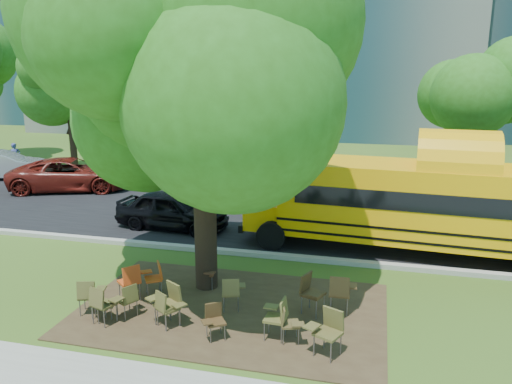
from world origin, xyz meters
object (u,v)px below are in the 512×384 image
(chair_5, at_px, (214,318))
(chair_15, at_px, (103,302))
(main_tree, at_px, (202,84))
(chair_11, at_px, (232,290))
(chair_9, at_px, (155,275))
(black_car, at_px, (172,210))
(bg_car_red, at_px, (71,174))
(chair_4, at_px, (166,306))
(chair_10, at_px, (206,270))
(chair_2, at_px, (129,297))
(chair_14, at_px, (328,328))
(school_bus, at_px, (448,205))
(chair_1, at_px, (99,302))
(bg_car_silver, at_px, (3,165))
(chair_13, at_px, (341,290))
(chair_6, at_px, (278,314))
(chair_12, at_px, (310,290))
(chair_3, at_px, (168,300))
(chair_0, at_px, (89,293))
(chair_7, at_px, (288,321))
(pedestrian_a, at_px, (16,157))
(chair_8, at_px, (131,278))

(chair_5, xyz_separation_m, chair_15, (-2.51, -0.04, 0.08))
(main_tree, height_order, chair_11, main_tree)
(chair_9, bearing_deg, chair_5, -161.25)
(black_car, xyz_separation_m, bg_car_red, (-6.85, 4.27, 0.08))
(main_tree, distance_m, chair_15, 5.37)
(chair_5, bearing_deg, bg_car_red, -80.23)
(chair_4, bearing_deg, chair_10, 120.23)
(chair_2, bearing_deg, chair_14, -66.24)
(school_bus, distance_m, chair_1, 10.00)
(bg_car_silver, bearing_deg, chair_13, -145.09)
(chair_6, relative_size, chair_12, 0.95)
(school_bus, xyz_separation_m, chair_12, (-3.39, -4.63, -0.99))
(chair_9, relative_size, chair_13, 0.88)
(chair_2, relative_size, chair_3, 0.83)
(chair_1, xyz_separation_m, black_car, (-1.12, 6.65, 0.19))
(bg_car_red, bearing_deg, chair_1, -163.75)
(school_bus, xyz_separation_m, chair_15, (-7.67, -6.23, -1.02))
(chair_9, bearing_deg, chair_0, 111.37)
(chair_6, xyz_separation_m, chair_11, (-1.27, 0.96, -0.04))
(school_bus, distance_m, black_car, 9.02)
(school_bus, xyz_separation_m, chair_6, (-3.88, -5.88, -1.02))
(chair_15, height_order, bg_car_silver, bg_car_silver)
(bg_car_silver, bearing_deg, chair_1, -158.17)
(chair_5, relative_size, bg_car_red, 0.14)
(chair_7, bearing_deg, chair_13, 131.27)
(chair_4, bearing_deg, chair_14, 30.39)
(chair_4, bearing_deg, main_tree, 120.74)
(school_bus, distance_m, chair_13, 5.33)
(chair_3, relative_size, bg_car_silver, 0.22)
(chair_3, bearing_deg, chair_10, -63.78)
(main_tree, xyz_separation_m, chair_12, (2.77, -0.81, -4.52))
(main_tree, xyz_separation_m, chair_14, (3.34, -2.41, -4.52))
(chair_5, distance_m, pedestrian_a, 21.82)
(chair_9, bearing_deg, black_car, -14.16)
(chair_12, xyz_separation_m, chair_15, (-4.28, -1.60, -0.04))
(chair_12, bearing_deg, chair_14, 40.58)
(school_bus, xyz_separation_m, chair_13, (-2.73, -4.48, -0.99))
(chair_5, relative_size, chair_9, 0.92)
(main_tree, bearing_deg, school_bus, 31.83)
(chair_5, relative_size, chair_13, 0.80)
(chair_5, relative_size, chair_7, 0.97)
(chair_0, xyz_separation_m, chair_1, (0.38, -0.23, -0.05))
(chair_12, height_order, bg_car_red, bg_car_red)
(chair_0, height_order, chair_4, chair_0)
(main_tree, height_order, chair_8, main_tree)
(chair_9, xyz_separation_m, chair_10, (1.10, 0.65, -0.02))
(main_tree, height_order, black_car, main_tree)
(chair_12, xyz_separation_m, pedestrian_a, (-18.18, 12.82, 0.18))
(chair_4, relative_size, chair_7, 1.08)
(chair_4, relative_size, chair_10, 1.07)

